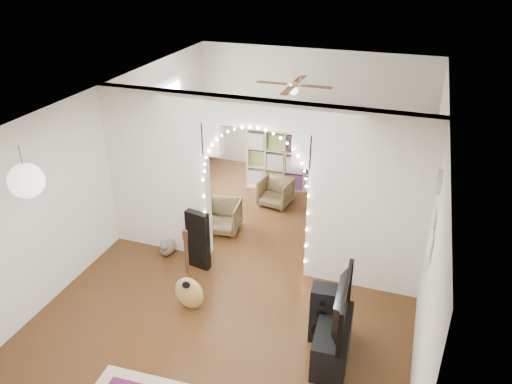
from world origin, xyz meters
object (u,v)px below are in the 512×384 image
(dining_table, at_px, (346,161))
(acoustic_guitar, at_px, (188,281))
(media_console, at_px, (332,340))
(bookcase, at_px, (287,150))
(dining_chair_left, at_px, (222,216))
(floor_speaker, at_px, (322,313))
(dining_chair_right, at_px, (276,192))

(dining_table, bearing_deg, acoustic_guitar, -97.47)
(media_console, relative_size, bookcase, 0.59)
(media_console, distance_m, dining_chair_left, 3.39)
(floor_speaker, distance_m, bookcase, 4.48)
(floor_speaker, relative_size, media_console, 0.80)
(acoustic_guitar, xyz_separation_m, media_console, (2.06, -0.25, -0.22))
(dining_chair_left, bearing_deg, dining_table, 43.88)
(media_console, bearing_deg, floor_speaker, 121.88)
(dining_chair_left, relative_size, dining_chair_right, 1.04)
(acoustic_guitar, xyz_separation_m, bookcase, (0.23, 4.17, 0.37))
(acoustic_guitar, distance_m, dining_chair_left, 2.15)
(acoustic_guitar, bearing_deg, dining_chair_left, 80.95)
(media_console, xyz_separation_m, bookcase, (-1.83, 4.42, 0.59))
(dining_chair_right, bearing_deg, bookcase, 98.18)
(dining_chair_right, bearing_deg, floor_speaker, -56.39)
(dining_table, distance_m, dining_chair_right, 1.58)
(dining_table, relative_size, dining_chair_left, 2.15)
(acoustic_guitar, height_order, bookcase, bookcase)
(media_console, relative_size, dining_table, 0.75)
(floor_speaker, relative_size, bookcase, 0.47)
(dining_chair_left, bearing_deg, media_console, -51.52)
(bookcase, bearing_deg, dining_table, -2.82)
(dining_table, xyz_separation_m, dining_chair_left, (-1.78, -2.22, -0.40))
(floor_speaker, height_order, dining_chair_left, floor_speaker)
(dining_chair_left, bearing_deg, floor_speaker, -50.36)
(floor_speaker, bearing_deg, bookcase, 106.91)
(bookcase, relative_size, dining_table, 1.27)
(floor_speaker, relative_size, dining_chair_left, 1.30)
(acoustic_guitar, relative_size, media_console, 1.08)
(dining_table, xyz_separation_m, dining_chair_right, (-1.17, -0.99, -0.41))
(media_console, distance_m, bookcase, 4.82)
(floor_speaker, xyz_separation_m, dining_table, (-0.46, 4.31, 0.28))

